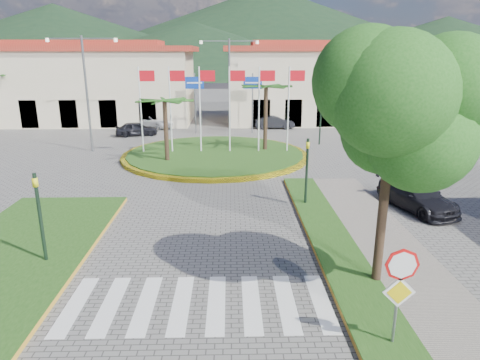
{
  "coord_description": "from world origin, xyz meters",
  "views": [
    {
      "loc": [
        1.02,
        -6.68,
        6.84
      ],
      "look_at": [
        1.37,
        8.0,
        2.48
      ],
      "focal_mm": 32.0,
      "sensor_mm": 36.0,
      "label": 1
    }
  ],
  "objects_px": {
    "roundabout_island": "(215,154)",
    "car_side_right": "(417,196)",
    "deciduous_tree": "(392,116)",
    "car_dark_a": "(137,129)",
    "stop_sign": "(400,283)",
    "car_dark_b": "(275,122)",
    "white_van": "(152,121)"
  },
  "relations": [
    {
      "from": "roundabout_island",
      "to": "car_side_right",
      "type": "xyz_separation_m",
      "value": [
        9.48,
        -10.51,
        0.45
      ]
    },
    {
      "from": "deciduous_tree",
      "to": "car_dark_a",
      "type": "bearing_deg",
      "value": 116.6
    },
    {
      "from": "stop_sign",
      "to": "car_dark_b",
      "type": "height_order",
      "value": "stop_sign"
    },
    {
      "from": "roundabout_island",
      "to": "car_side_right",
      "type": "relative_size",
      "value": 2.96
    },
    {
      "from": "deciduous_tree",
      "to": "stop_sign",
      "type": "bearing_deg",
      "value": -101.18
    },
    {
      "from": "roundabout_island",
      "to": "car_dark_a",
      "type": "bearing_deg",
      "value": 131.28
    },
    {
      "from": "car_dark_a",
      "to": "car_dark_b",
      "type": "relative_size",
      "value": 0.95
    },
    {
      "from": "stop_sign",
      "to": "car_dark_a",
      "type": "height_order",
      "value": "stop_sign"
    },
    {
      "from": "stop_sign",
      "to": "white_van",
      "type": "xyz_separation_m",
      "value": [
        -11.35,
        32.12,
        -1.17
      ]
    },
    {
      "from": "roundabout_island",
      "to": "white_van",
      "type": "bearing_deg",
      "value": 118.09
    },
    {
      "from": "deciduous_tree",
      "to": "car_side_right",
      "type": "bearing_deg",
      "value": 58.43
    },
    {
      "from": "stop_sign",
      "to": "car_side_right",
      "type": "distance_m",
      "value": 10.64
    },
    {
      "from": "car_dark_b",
      "to": "car_side_right",
      "type": "xyz_separation_m",
      "value": [
        4.26,
        -21.89,
        0.01
      ]
    },
    {
      "from": "stop_sign",
      "to": "car_dark_b",
      "type": "xyz_separation_m",
      "value": [
        0.33,
        31.42,
        -1.18
      ]
    },
    {
      "from": "stop_sign",
      "to": "car_dark_a",
      "type": "relative_size",
      "value": 0.75
    },
    {
      "from": "white_van",
      "to": "car_side_right",
      "type": "bearing_deg",
      "value": -121.11
    },
    {
      "from": "white_van",
      "to": "car_dark_b",
      "type": "relative_size",
      "value": 1.2
    },
    {
      "from": "car_dark_b",
      "to": "white_van",
      "type": "bearing_deg",
      "value": 87.07
    },
    {
      "from": "deciduous_tree",
      "to": "white_van",
      "type": "height_order",
      "value": "deciduous_tree"
    },
    {
      "from": "stop_sign",
      "to": "white_van",
      "type": "bearing_deg",
      "value": 109.45
    },
    {
      "from": "deciduous_tree",
      "to": "car_dark_b",
      "type": "height_order",
      "value": "deciduous_tree"
    },
    {
      "from": "deciduous_tree",
      "to": "white_van",
      "type": "xyz_separation_m",
      "value": [
        -11.95,
        29.08,
        -4.56
      ]
    },
    {
      "from": "white_van",
      "to": "car_dark_b",
      "type": "xyz_separation_m",
      "value": [
        11.67,
        -0.7,
        -0.01
      ]
    },
    {
      "from": "car_dark_a",
      "to": "white_van",
      "type": "bearing_deg",
      "value": -22.58
    },
    {
      "from": "roundabout_island",
      "to": "stop_sign",
      "type": "relative_size",
      "value": 4.79
    },
    {
      "from": "deciduous_tree",
      "to": "white_van",
      "type": "distance_m",
      "value": 31.77
    },
    {
      "from": "roundabout_island",
      "to": "car_dark_b",
      "type": "xyz_separation_m",
      "value": [
        5.22,
        11.38,
        0.44
      ]
    },
    {
      "from": "white_van",
      "to": "car_side_right",
      "type": "xyz_separation_m",
      "value": [
        15.93,
        -22.59,
        0.0
      ]
    },
    {
      "from": "stop_sign",
      "to": "deciduous_tree",
      "type": "bearing_deg",
      "value": 78.82
    },
    {
      "from": "stop_sign",
      "to": "car_side_right",
      "type": "xyz_separation_m",
      "value": [
        4.59,
        9.53,
        -1.17
      ]
    },
    {
      "from": "deciduous_tree",
      "to": "car_side_right",
      "type": "relative_size",
      "value": 1.58
    },
    {
      "from": "deciduous_tree",
      "to": "car_dark_b",
      "type": "distance_m",
      "value": 28.75
    }
  ]
}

